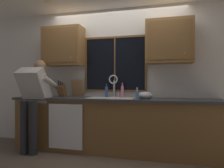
{
  "coord_description": "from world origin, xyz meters",
  "views": [
    {
      "loc": [
        0.85,
        -3.69,
        1.19
      ],
      "look_at": [
        -0.01,
        -0.3,
        1.16
      ],
      "focal_mm": 32.96,
      "sensor_mm": 36.0,
      "label": 1
    }
  ],
  "objects_px": {
    "mixing_bowl": "(145,95)",
    "soap_dispenser": "(137,95)",
    "bottle_green_glass": "(107,92)",
    "knife_block": "(62,91)",
    "person_standing": "(33,95)",
    "bottle_tall_clear": "(122,91)",
    "cutting_board": "(78,88)"
  },
  "relations": [
    {
      "from": "mixing_bowl",
      "to": "bottle_green_glass",
      "type": "height_order",
      "value": "bottle_green_glass"
    },
    {
      "from": "soap_dispenser",
      "to": "cutting_board",
      "type": "bearing_deg",
      "value": 162.31
    },
    {
      "from": "knife_block",
      "to": "bottle_tall_clear",
      "type": "height_order",
      "value": "knife_block"
    },
    {
      "from": "cutting_board",
      "to": "bottle_tall_clear",
      "type": "distance_m",
      "value": 0.88
    },
    {
      "from": "bottle_green_glass",
      "to": "knife_block",
      "type": "bearing_deg",
      "value": -172.83
    },
    {
      "from": "cutting_board",
      "to": "bottle_tall_clear",
      "type": "bearing_deg",
      "value": -3.13
    },
    {
      "from": "mixing_bowl",
      "to": "knife_block",
      "type": "bearing_deg",
      "value": 176.94
    },
    {
      "from": "bottle_tall_clear",
      "to": "person_standing",
      "type": "bearing_deg",
      "value": -160.98
    },
    {
      "from": "bottle_green_glass",
      "to": "bottle_tall_clear",
      "type": "xyz_separation_m",
      "value": [
        0.29,
        0.0,
        0.01
      ]
    },
    {
      "from": "knife_block",
      "to": "bottle_tall_clear",
      "type": "bearing_deg",
      "value": 5.5
    },
    {
      "from": "bottle_tall_clear",
      "to": "soap_dispenser",
      "type": "bearing_deg",
      "value": -47.28
    },
    {
      "from": "cutting_board",
      "to": "soap_dispenser",
      "type": "bearing_deg",
      "value": -17.69
    },
    {
      "from": "cutting_board",
      "to": "mixing_bowl",
      "type": "xyz_separation_m",
      "value": [
        1.29,
        -0.24,
        -0.1
      ]
    },
    {
      "from": "cutting_board",
      "to": "bottle_green_glass",
      "type": "xyz_separation_m",
      "value": [
        0.58,
        -0.05,
        -0.06
      ]
    },
    {
      "from": "person_standing",
      "to": "cutting_board",
      "type": "relative_size",
      "value": 4.93
    },
    {
      "from": "bottle_green_glass",
      "to": "bottle_tall_clear",
      "type": "bearing_deg",
      "value": 0.69
    },
    {
      "from": "mixing_bowl",
      "to": "bottle_tall_clear",
      "type": "xyz_separation_m",
      "value": [
        -0.41,
        0.19,
        0.05
      ]
    },
    {
      "from": "knife_block",
      "to": "bottle_green_glass",
      "type": "distance_m",
      "value": 0.84
    },
    {
      "from": "person_standing",
      "to": "mixing_bowl",
      "type": "relative_size",
      "value": 6.49
    },
    {
      "from": "mixing_bowl",
      "to": "cutting_board",
      "type": "bearing_deg",
      "value": 169.53
    },
    {
      "from": "person_standing",
      "to": "soap_dispenser",
      "type": "distance_m",
      "value": 1.76
    },
    {
      "from": "mixing_bowl",
      "to": "bottle_green_glass",
      "type": "distance_m",
      "value": 0.73
    },
    {
      "from": "soap_dispenser",
      "to": "knife_block",
      "type": "bearing_deg",
      "value": 171.23
    },
    {
      "from": "person_standing",
      "to": "knife_block",
      "type": "bearing_deg",
      "value": 50.2
    },
    {
      "from": "mixing_bowl",
      "to": "soap_dispenser",
      "type": "bearing_deg",
      "value": -129.03
    },
    {
      "from": "mixing_bowl",
      "to": "person_standing",
      "type": "bearing_deg",
      "value": -170.58
    },
    {
      "from": "mixing_bowl",
      "to": "bottle_green_glass",
      "type": "xyz_separation_m",
      "value": [
        -0.71,
        0.19,
        0.05
      ]
    },
    {
      "from": "person_standing",
      "to": "bottle_tall_clear",
      "type": "distance_m",
      "value": 1.53
    },
    {
      "from": "knife_block",
      "to": "soap_dispenser",
      "type": "height_order",
      "value": "knife_block"
    },
    {
      "from": "cutting_board",
      "to": "soap_dispenser",
      "type": "height_order",
      "value": "cutting_board"
    },
    {
      "from": "soap_dispenser",
      "to": "bottle_tall_clear",
      "type": "xyz_separation_m",
      "value": [
        -0.3,
        0.33,
        0.04
      ]
    },
    {
      "from": "cutting_board",
      "to": "mixing_bowl",
      "type": "bearing_deg",
      "value": -10.47
    }
  ]
}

